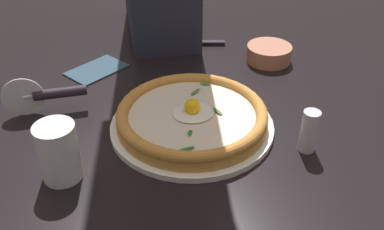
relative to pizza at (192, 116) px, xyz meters
name	(u,v)px	position (x,y,z in m)	size (l,w,h in m)	color
ground_plane	(186,127)	(-0.01, 0.03, -0.05)	(2.40, 2.40, 0.03)	black
pizza_plate	(192,126)	(0.00, 0.00, -0.02)	(0.33, 0.33, 0.01)	white
pizza	(192,116)	(0.00, 0.00, 0.00)	(0.30, 0.30, 0.05)	#C4893F
side_bowl	(269,53)	(0.27, 0.24, -0.01)	(0.11, 0.11, 0.04)	#B77257
pizza_cutter	(49,94)	(-0.27, 0.14, 0.01)	(0.17, 0.02, 0.09)	silver
table_knife	(199,43)	(0.12, 0.38, -0.03)	(0.21, 0.07, 0.01)	silver
drinking_glass	(59,156)	(-0.26, -0.08, 0.01)	(0.07, 0.07, 0.11)	silver
folded_napkin	(97,69)	(-0.17, 0.30, -0.03)	(0.14, 0.09, 0.01)	#30495A
pepper_shaker	(309,131)	(0.19, -0.12, 0.01)	(0.03, 0.03, 0.08)	silver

